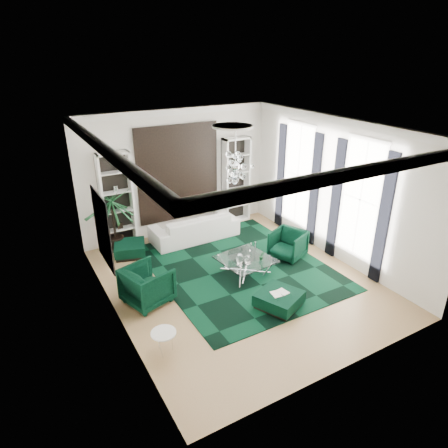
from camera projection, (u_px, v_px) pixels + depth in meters
floor at (237, 281)px, 9.99m from camera, size 6.00×7.00×0.02m
ceiling at (240, 127)px, 8.45m from camera, size 6.00×7.00×0.02m
wall_back at (178, 173)px, 12.01m from camera, size 6.00×0.02×3.80m
wall_front at (352, 280)px, 6.43m from camera, size 6.00×0.02×3.80m
wall_left at (109, 238)px, 7.86m from camera, size 0.02×7.00×3.80m
wall_right at (335, 189)px, 10.58m from camera, size 0.02×7.00×3.80m
crown_molding at (240, 132)px, 8.49m from camera, size 6.00×7.00×0.18m
ceiling_medallion at (233, 126)px, 8.70m from camera, size 0.90×0.90×0.05m
tapestry at (178, 173)px, 11.97m from camera, size 2.50×0.06×2.80m
shelving_left at (117, 201)px, 11.17m from camera, size 0.90×0.38×2.80m
shelving_right at (236, 181)px, 12.94m from camera, size 0.90×0.38×2.80m
painting at (103, 229)px, 8.37m from camera, size 0.04×1.30×1.60m
window_near at (360, 200)px, 9.86m from camera, size 0.03×1.10×2.90m
curtain_near_a at (384, 220)px, 9.33m from camera, size 0.07×0.30×3.25m
curtain_near_b at (336, 200)px, 10.57m from camera, size 0.07×0.30×3.25m
window_far at (298, 175)px, 11.77m from camera, size 0.03×1.10×2.90m
curtain_far_a at (314, 191)px, 11.23m from camera, size 0.07×0.30×3.25m
curtain_far_b at (281, 177)px, 12.47m from camera, size 0.07×0.30×3.25m
rug at (239, 267)px, 10.60m from camera, size 4.20×5.00×0.02m
sofa at (194, 227)px, 12.05m from camera, size 2.65×1.07×0.77m
armchair_left at (147, 285)px, 8.99m from camera, size 1.22×1.20×0.89m
armchair_right at (288, 244)px, 10.96m from camera, size 1.12×1.11×0.79m
coffee_table at (245, 266)px, 10.23m from camera, size 1.38×1.38×0.43m
ottoman_side at (130, 249)px, 11.15m from camera, size 1.04×1.04×0.37m
ottoman_front at (279, 300)px, 8.92m from camera, size 1.16×1.16×0.35m
book at (279, 293)px, 8.84m from camera, size 0.39×0.26×0.03m
side_table at (164, 343)px, 7.54m from camera, size 0.63×0.63×0.46m
palm at (112, 211)px, 11.03m from camera, size 1.99×1.99×2.41m
chandelier at (235, 166)px, 9.16m from camera, size 1.10×1.10×0.80m
table_plant at (262, 256)px, 10.03m from camera, size 0.17×0.15×0.24m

